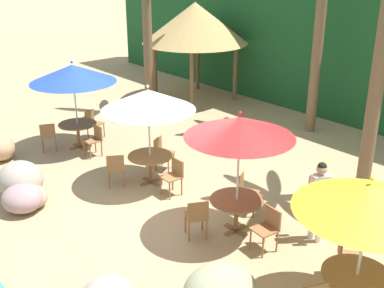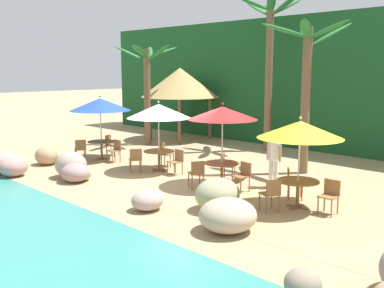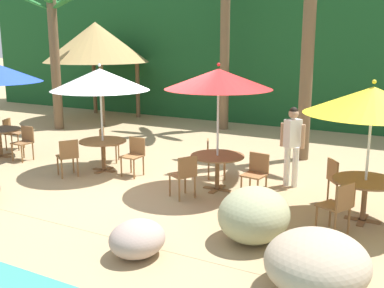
{
  "view_description": "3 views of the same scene",
  "coord_description": "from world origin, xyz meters",
  "px_view_note": "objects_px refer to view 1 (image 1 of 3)",
  "views": [
    {
      "loc": [
        7.18,
        -5.94,
        5.38
      ],
      "look_at": [
        -0.38,
        0.54,
        1.39
      ],
      "focal_mm": 44.9,
      "sensor_mm": 36.0,
      "label": 1
    },
    {
      "loc": [
        10.38,
        -10.14,
        3.62
      ],
      "look_at": [
        0.43,
        -0.17,
        1.29
      ],
      "focal_mm": 42.53,
      "sensor_mm": 36.0,
      "label": 2
    },
    {
      "loc": [
        5.19,
        -7.94,
        3.05
      ],
      "look_at": [
        0.78,
        0.12,
        0.97
      ],
      "focal_mm": 43.28,
      "sensor_mm": 36.0,
      "label": 3
    }
  ],
  "objects_px": {
    "dining_table_white": "(150,160)",
    "chair_red_inland": "(245,191)",
    "chair_blue_inland": "(93,122)",
    "chair_blue_left": "(48,135)",
    "dining_table_yellow": "(356,281)",
    "palapa_hut": "(195,23)",
    "dining_table_blue": "(78,128)",
    "chair_red_left": "(197,216)",
    "umbrella_white": "(148,100)",
    "chair_white_inland": "(162,151)",
    "umbrella_red": "(240,127)",
    "umbrella_yellow": "(369,198)",
    "chair_white_seaward": "(174,174)",
    "waiter_in_white": "(319,196)",
    "chair_blue_seaward": "(95,138)",
    "palm_tree_third": "(382,44)",
    "dining_table_red": "(237,205)",
    "chair_yellow_inland": "(346,255)",
    "chair_red_seaward": "(268,226)",
    "chair_white_left": "(116,168)",
    "umbrella_blue": "(73,74)",
    "palm_tree_nearest": "(148,21)"
  },
  "relations": [
    {
      "from": "umbrella_white",
      "to": "waiter_in_white",
      "type": "height_order",
      "value": "umbrella_white"
    },
    {
      "from": "umbrella_white",
      "to": "chair_red_left",
      "type": "distance_m",
      "value": 3.22
    },
    {
      "from": "dining_table_blue",
      "to": "chair_red_left",
      "type": "relative_size",
      "value": 1.26
    },
    {
      "from": "umbrella_red",
      "to": "dining_table_yellow",
      "type": "xyz_separation_m",
      "value": [
        2.93,
        -0.32,
        -1.67
      ]
    },
    {
      "from": "chair_blue_left",
      "to": "chair_yellow_inland",
      "type": "relative_size",
      "value": 1.0
    },
    {
      "from": "umbrella_blue",
      "to": "dining_table_red",
      "type": "height_order",
      "value": "umbrella_blue"
    },
    {
      "from": "chair_red_inland",
      "to": "chair_yellow_inland",
      "type": "height_order",
      "value": "same"
    },
    {
      "from": "chair_blue_inland",
      "to": "chair_blue_left",
      "type": "bearing_deg",
      "value": -83.81
    },
    {
      "from": "chair_blue_seaward",
      "to": "chair_red_seaward",
      "type": "height_order",
      "value": "same"
    },
    {
      "from": "dining_table_blue",
      "to": "chair_red_inland",
      "type": "distance_m",
      "value": 5.88
    },
    {
      "from": "umbrella_red",
      "to": "dining_table_yellow",
      "type": "bearing_deg",
      "value": -6.27
    },
    {
      "from": "chair_blue_inland",
      "to": "chair_blue_left",
      "type": "xyz_separation_m",
      "value": [
        0.17,
        -1.55,
        0.0
      ]
    },
    {
      "from": "dining_table_blue",
      "to": "umbrella_red",
      "type": "height_order",
      "value": "umbrella_red"
    },
    {
      "from": "dining_table_white",
      "to": "chair_white_inland",
      "type": "bearing_deg",
      "value": 123.69
    },
    {
      "from": "chair_blue_left",
      "to": "palapa_hut",
      "type": "xyz_separation_m",
      "value": [
        -1.31,
        6.71,
        2.41
      ]
    },
    {
      "from": "dining_table_white",
      "to": "umbrella_blue",
      "type": "bearing_deg",
      "value": -176.15
    },
    {
      "from": "umbrella_white",
      "to": "umbrella_yellow",
      "type": "distance_m",
      "value": 5.91
    },
    {
      "from": "palm_tree_third",
      "to": "chair_red_seaward",
      "type": "bearing_deg",
      "value": -89.55
    },
    {
      "from": "chair_yellow_inland",
      "to": "palm_tree_third",
      "type": "relative_size",
      "value": 0.17
    },
    {
      "from": "chair_white_inland",
      "to": "chair_red_left",
      "type": "bearing_deg",
      "value": -25.56
    },
    {
      "from": "dining_table_white",
      "to": "chair_red_inland",
      "type": "relative_size",
      "value": 1.26
    },
    {
      "from": "dining_table_red",
      "to": "palapa_hut",
      "type": "height_order",
      "value": "palapa_hut"
    },
    {
      "from": "chair_blue_seaward",
      "to": "palm_tree_third",
      "type": "height_order",
      "value": "palm_tree_third"
    },
    {
      "from": "umbrella_red",
      "to": "dining_table_yellow",
      "type": "relative_size",
      "value": 2.37
    },
    {
      "from": "chair_blue_seaward",
      "to": "dining_table_white",
      "type": "bearing_deg",
      "value": 3.5
    },
    {
      "from": "chair_blue_left",
      "to": "palapa_hut",
      "type": "height_order",
      "value": "palapa_hut"
    },
    {
      "from": "chair_red_inland",
      "to": "palm_tree_nearest",
      "type": "relative_size",
      "value": 0.18
    },
    {
      "from": "dining_table_white",
      "to": "palapa_hut",
      "type": "distance_m",
      "value": 7.82
    },
    {
      "from": "chair_blue_inland",
      "to": "chair_yellow_inland",
      "type": "height_order",
      "value": "same"
    },
    {
      "from": "chair_red_inland",
      "to": "palm_tree_third",
      "type": "distance_m",
      "value": 4.24
    },
    {
      "from": "palapa_hut",
      "to": "chair_red_left",
      "type": "bearing_deg",
      "value": -40.67
    },
    {
      "from": "umbrella_blue",
      "to": "chair_white_left",
      "type": "bearing_deg",
      "value": -10.64
    },
    {
      "from": "chair_white_inland",
      "to": "dining_table_red",
      "type": "distance_m",
      "value": 3.52
    },
    {
      "from": "dining_table_blue",
      "to": "umbrella_yellow",
      "type": "distance_m",
      "value": 9.31
    },
    {
      "from": "dining_table_white",
      "to": "dining_table_yellow",
      "type": "distance_m",
      "value": 5.91
    },
    {
      "from": "chair_blue_inland",
      "to": "palapa_hut",
      "type": "xyz_separation_m",
      "value": [
        -1.14,
        5.16,
        2.41
      ]
    },
    {
      "from": "dining_table_white",
      "to": "chair_white_seaward",
      "type": "bearing_deg",
      "value": 4.74
    },
    {
      "from": "chair_blue_left",
      "to": "umbrella_yellow",
      "type": "relative_size",
      "value": 0.36
    },
    {
      "from": "dining_table_blue",
      "to": "umbrella_yellow",
      "type": "height_order",
      "value": "umbrella_yellow"
    },
    {
      "from": "chair_blue_inland",
      "to": "chair_yellow_inland",
      "type": "relative_size",
      "value": 1.0
    },
    {
      "from": "chair_red_left",
      "to": "chair_white_inland",
      "type": "bearing_deg",
      "value": 154.44
    },
    {
      "from": "chair_blue_seaward",
      "to": "chair_red_inland",
      "type": "xyz_separation_m",
      "value": [
        4.95,
        0.88,
        0.0
      ]
    },
    {
      "from": "dining_table_blue",
      "to": "palapa_hut",
      "type": "bearing_deg",
      "value": 104.92
    },
    {
      "from": "chair_white_left",
      "to": "dining_table_yellow",
      "type": "distance_m",
      "value": 6.29
    },
    {
      "from": "dining_table_red",
      "to": "chair_red_seaward",
      "type": "height_order",
      "value": "chair_red_seaward"
    },
    {
      "from": "chair_blue_left",
      "to": "umbrella_yellow",
      "type": "xyz_separation_m",
      "value": [
        9.46,
        0.72,
        1.57
      ]
    },
    {
      "from": "umbrella_white",
      "to": "chair_white_inland",
      "type": "distance_m",
      "value": 1.86
    },
    {
      "from": "chair_blue_inland",
      "to": "dining_table_yellow",
      "type": "distance_m",
      "value": 9.66
    },
    {
      "from": "chair_blue_left",
      "to": "umbrella_red",
      "type": "height_order",
      "value": "umbrella_red"
    },
    {
      "from": "chair_white_left",
      "to": "umbrella_yellow",
      "type": "xyz_separation_m",
      "value": [
        6.27,
        0.46,
        1.57
      ]
    }
  ]
}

